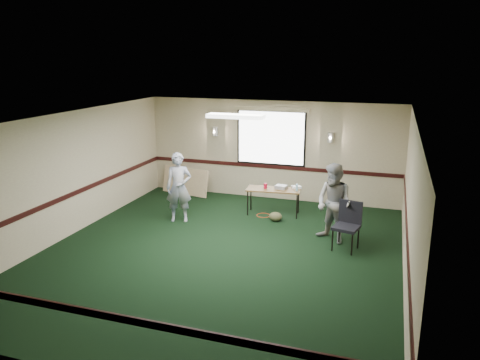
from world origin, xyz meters
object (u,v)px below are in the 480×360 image
(projector, at_px, (281,187))
(conference_chair, at_px, (348,221))
(person_left, at_px, (179,187))
(folding_table, at_px, (273,191))
(person_right, at_px, (334,203))

(projector, bearing_deg, conference_chair, -33.85)
(person_left, bearing_deg, folding_table, 11.03)
(projector, bearing_deg, person_right, -34.34)
(folding_table, bearing_deg, conference_chair, -44.72)
(projector, distance_m, person_right, 2.01)
(person_left, xyz_separation_m, person_right, (3.66, -0.15, 0.02))
(folding_table, distance_m, conference_chair, 2.53)
(conference_chair, distance_m, person_right, 0.51)
(projector, bearing_deg, person_left, -142.20)
(projector, xyz_separation_m, person_right, (1.46, -1.37, 0.14))
(folding_table, bearing_deg, projector, 16.14)
(folding_table, distance_m, projector, 0.21)
(conference_chair, xyz_separation_m, person_left, (-3.99, 0.44, 0.25))
(conference_chair, bearing_deg, person_right, 152.35)
(folding_table, height_order, person_right, person_right)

